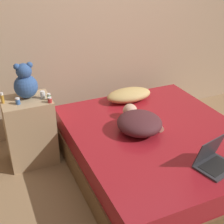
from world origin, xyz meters
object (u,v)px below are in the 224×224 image
bottle_amber (2,98)px  bottle_clear (43,95)px  person_lying (139,122)px  laptop (213,160)px  pillow (129,95)px  teddy_bear (25,83)px  bottle_green (49,97)px  bottle_blue (18,101)px  bottle_red (50,100)px

bottle_amber → bottle_clear: bearing=-7.0°
person_lying → laptop: (0.28, -0.75, -0.03)m
pillow → teddy_bear: teddy_bear is taller
bottle_green → bottle_amber: size_ratio=0.63×
pillow → teddy_bear: size_ratio=1.49×
laptop → bottle_clear: 1.70m
teddy_bear → bottle_amber: (-0.24, -0.04, -0.10)m
teddy_bear → bottle_clear: 0.20m
pillow → laptop: laptop is taller
bottle_blue → bottle_green: size_ratio=0.95×
bottle_blue → teddy_bear: bearing=48.6°
bottle_amber → laptop: bearing=-43.1°
laptop → bottle_clear: size_ratio=4.68×
teddy_bear → bottle_green: (0.19, -0.15, -0.12)m
bottle_clear → bottle_blue: 0.25m
bottle_blue → bottle_red: 0.30m
bottle_red → person_lying: bearing=-30.0°
person_lying → laptop: laptop is taller
pillow → bottle_blue: bearing=-174.9°
pillow → bottle_blue: bottle_blue is taller
pillow → laptop: bearing=-87.1°
bottle_blue → bottle_red: size_ratio=1.14×
person_lying → bottle_clear: 0.98m
bottle_red → bottle_amber: bottle_amber is taller
pillow → bottle_red: (-0.96, -0.20, 0.21)m
bottle_blue → bottle_amber: size_ratio=0.60×
bottle_green → bottle_red: bottle_green is taller
laptop → bottle_green: bottle_green is taller
teddy_bear → bottle_green: size_ratio=5.29×
bottle_green → bottle_amber: 0.44m
teddy_bear → bottle_green: bearing=-39.3°
pillow → bottle_clear: 1.02m
bottle_clear → bottle_blue: bearing=-171.9°
pillow → bottle_green: (-0.95, -0.14, 0.21)m
pillow → bottle_green: 0.98m
bottle_amber → bottle_green: bearing=-14.5°
person_lying → teddy_bear: 1.17m
laptop → bottle_green: 1.62m
bottle_blue → bottle_clear: bearing=8.1°
pillow → person_lying: person_lying is taller
pillow → bottle_clear: (-1.00, -0.07, 0.22)m
person_lying → bottle_blue: (-1.03, 0.52, 0.19)m
laptop → bottle_red: 1.58m
pillow → bottle_amber: bearing=-178.8°
person_lying → bottle_red: (-0.75, 0.43, 0.19)m
bottle_clear → bottle_blue: bottle_clear is taller
pillow → bottle_clear: bearing=-175.7°
bottle_blue → bottle_green: bottle_green is taller
pillow → person_lying: (-0.21, -0.63, 0.02)m
bottle_blue → bottle_red: bearing=-17.6°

